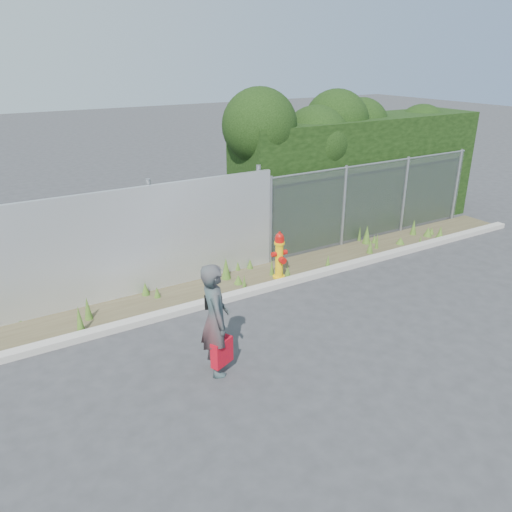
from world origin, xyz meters
name	(u,v)px	position (x,y,z in m)	size (l,w,h in m)	color
ground	(311,331)	(0.00, 0.00, 0.00)	(80.00, 80.00, 0.00)	#323234
curb	(258,289)	(0.00, 1.80, 0.06)	(16.00, 0.22, 0.12)	#A29C92
weed_strip	(216,282)	(-0.63, 2.47, 0.11)	(16.00, 1.32, 0.52)	#453C27
corrugated_fence	(75,254)	(-3.25, 3.01, 1.10)	(8.50, 0.21, 2.30)	silver
chainlink_fence	(375,200)	(4.25, 3.00, 1.03)	(6.50, 0.07, 2.05)	gray
hedge	(351,156)	(4.24, 4.03, 2.01)	(7.71, 1.95, 3.86)	black
fire_hydrant	(279,256)	(0.73, 2.14, 0.52)	(0.36, 0.32, 1.07)	yellow
woman	(215,319)	(-1.96, -0.19, 0.89)	(0.65, 0.43, 1.78)	#0F605F
red_tote_bag	(222,352)	(-1.94, -0.33, 0.40)	(0.38, 0.14, 0.49)	maroon
black_shoulder_bag	(213,302)	(-1.93, -0.09, 1.13)	(0.26, 0.11, 0.19)	black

